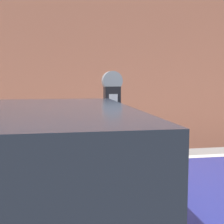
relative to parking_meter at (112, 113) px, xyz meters
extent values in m
cube|color=#ADAAA3|center=(0.36, 1.16, -1.23)|extent=(24.00, 2.80, 0.10)
cube|color=#935642|center=(0.36, 3.71, 2.01)|extent=(24.00, 0.30, 6.58)
cylinder|color=gray|center=(0.00, 0.00, -0.61)|extent=(0.06, 0.06, 1.15)
cube|color=black|center=(0.00, 0.00, 0.12)|extent=(0.16, 0.14, 0.31)
cube|color=gray|center=(0.00, -0.07, 0.14)|extent=(0.09, 0.01, 0.11)
cylinder|color=slate|center=(0.00, 0.00, 0.33)|extent=(0.20, 0.11, 0.20)
camera|label=1|loc=(-0.61, -3.17, 0.35)|focal=50.00mm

